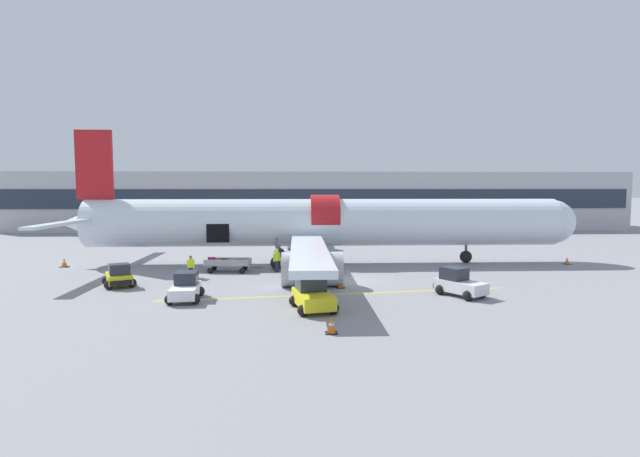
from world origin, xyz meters
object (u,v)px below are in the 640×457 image
(baggage_tug_mid, at_px, (459,284))
(baggage_cart_loading, at_px, (228,265))
(baggage_tug_lead, at_px, (313,295))
(baggage_tug_spare, at_px, (119,277))
(baggage_tug_rear, at_px, (186,288))
(ground_crew_driver, at_px, (191,266))
(ground_crew_loader_a, at_px, (277,260))
(ground_crew_loader_b, at_px, (284,264))
(airplane, at_px, (319,224))

(baggage_tug_mid, relative_size, baggage_cart_loading, 0.75)
(baggage_tug_lead, relative_size, baggage_cart_loading, 0.82)
(baggage_tug_mid, height_order, baggage_tug_spare, baggage_tug_mid)
(baggage_tug_rear, bearing_deg, ground_crew_driver, 99.41)
(baggage_tug_rear, distance_m, ground_crew_loader_a, 9.92)
(baggage_tug_lead, xyz_separation_m, baggage_tug_spare, (-11.76, 6.28, -0.10))
(baggage_tug_mid, bearing_deg, baggage_tug_lead, -161.89)
(ground_crew_loader_b, height_order, ground_crew_driver, ground_crew_loader_b)
(airplane, xyz_separation_m, baggage_tug_mid, (7.41, -12.22, -2.53))
(airplane, relative_size, ground_crew_loader_b, 24.42)
(ground_crew_loader_a, bearing_deg, ground_crew_driver, -157.12)
(baggage_tug_mid, height_order, baggage_tug_rear, baggage_tug_mid)
(baggage_tug_mid, xyz_separation_m, baggage_tug_spare, (-20.13, 3.55, -0.06))
(ground_crew_loader_b, bearing_deg, baggage_tug_lead, -79.67)
(ground_crew_driver, bearing_deg, baggage_cart_loading, 50.37)
(baggage_tug_lead, xyz_separation_m, baggage_tug_rear, (-6.84, 2.40, -0.07))
(baggage_tug_lead, xyz_separation_m, ground_crew_driver, (-7.90, 8.79, 0.11))
(baggage_tug_rear, height_order, ground_crew_driver, ground_crew_driver)
(baggage_tug_lead, height_order, baggage_tug_rear, baggage_tug_lead)
(baggage_tug_lead, xyz_separation_m, baggage_cart_loading, (-5.81, 11.33, -0.17))
(baggage_cart_loading, distance_m, ground_crew_loader_a, 3.59)
(airplane, distance_m, ground_crew_loader_b, 6.86)
(baggage_tug_mid, distance_m, baggage_cart_loading, 16.58)
(ground_crew_loader_a, bearing_deg, baggage_tug_mid, -38.55)
(baggage_tug_mid, height_order, baggage_cart_loading, baggage_tug_mid)
(airplane, bearing_deg, baggage_tug_spare, -145.72)
(baggage_tug_rear, bearing_deg, baggage_tug_mid, 1.26)
(ground_crew_loader_a, relative_size, ground_crew_driver, 1.08)
(airplane, bearing_deg, baggage_tug_lead, -93.68)
(baggage_cart_loading, bearing_deg, ground_crew_loader_a, -2.21)
(baggage_tug_spare, height_order, ground_crew_driver, ground_crew_driver)
(baggage_tug_spare, xyz_separation_m, ground_crew_driver, (3.86, 2.51, 0.22))
(baggage_tug_spare, distance_m, ground_crew_loader_a, 10.72)
(baggage_tug_lead, bearing_deg, baggage_tug_spare, 151.90)
(baggage_cart_loading, relative_size, ground_crew_loader_a, 2.48)
(ground_crew_loader_a, bearing_deg, airplane, 49.69)
(airplane, relative_size, baggage_tug_mid, 13.01)
(airplane, relative_size, ground_crew_driver, 26.14)
(baggage_tug_lead, height_order, baggage_cart_loading, baggage_tug_lead)
(baggage_tug_rear, height_order, ground_crew_loader_b, ground_crew_loader_b)
(baggage_tug_lead, height_order, ground_crew_loader_a, ground_crew_loader_a)
(baggage_tug_mid, bearing_deg, baggage_tug_spare, 170.01)
(baggage_tug_mid, height_order, ground_crew_driver, baggage_tug_mid)
(baggage_tug_mid, xyz_separation_m, baggage_tug_rear, (-15.21, -0.34, -0.03))
(ground_crew_driver, bearing_deg, ground_crew_loader_b, 2.28)
(baggage_tug_spare, bearing_deg, airplane, 34.28)
(baggage_tug_rear, xyz_separation_m, baggage_cart_loading, (1.04, 8.92, -0.09))
(baggage_tug_spare, bearing_deg, ground_crew_loader_b, 15.27)
(ground_crew_loader_a, bearing_deg, baggage_tug_rear, -117.68)
(baggage_tug_spare, height_order, ground_crew_loader_a, ground_crew_loader_a)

